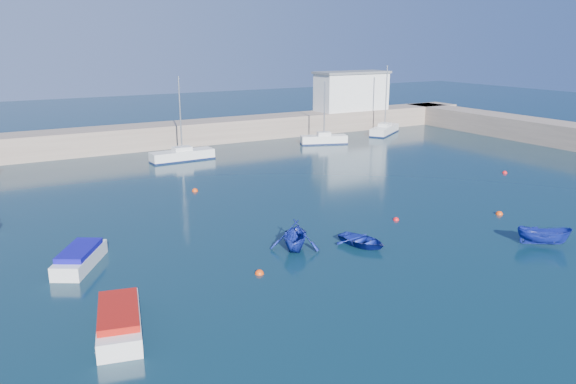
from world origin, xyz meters
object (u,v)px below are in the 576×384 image
sailboat_7 (324,139)px  dinghy_right (544,236)px  harbor_office (351,92)px  motorboat_0 (119,320)px  dinghy_center (362,241)px  sailboat_8 (385,130)px  motorboat_1 (80,258)px  dinghy_left (295,235)px  sailboat_6 (182,155)px

sailboat_7 → dinghy_right: size_ratio=2.40×
harbor_office → motorboat_0: bearing=-135.5°
dinghy_center → dinghy_right: 10.99m
sailboat_8 → motorboat_1: sailboat_8 is taller
sailboat_8 → dinghy_right: 41.88m
harbor_office → dinghy_left: bearing=-129.9°
sailboat_6 → dinghy_center: bearing=179.6°
dinghy_left → dinghy_center: bearing=14.3°
harbor_office → motorboat_0: (-42.00, -41.24, -4.58)m
harbor_office → motorboat_0: 59.04m
dinghy_right → sailboat_8: bearing=17.9°
sailboat_8 → dinghy_center: sailboat_8 is taller
sailboat_7 → sailboat_6: bearing=111.8°
motorboat_1 → harbor_office: bearing=69.0°
dinghy_center → dinghy_right: bearing=-46.1°
harbor_office → dinghy_right: bearing=-111.6°
motorboat_1 → dinghy_right: 27.09m
dinghy_right → sailboat_6: bearing=61.0°
sailboat_8 → harbor_office: bearing=-21.4°
sailboat_6 → sailboat_8: size_ratio=0.96×
sailboat_6 → motorboat_1: bearing=146.8°
harbor_office → dinghy_right: (-17.18, -43.49, -4.51)m
sailboat_8 → motorboat_0: (-43.27, -35.35, -0.05)m
sailboat_6 → motorboat_1: size_ratio=1.87×
sailboat_8 → motorboat_0: bearing=95.7°
sailboat_8 → dinghy_right: size_ratio=2.89×
sailboat_8 → dinghy_left: bearing=100.4°
harbor_office → dinghy_center: size_ratio=3.16×
harbor_office → motorboat_1: (-42.13, -32.94, -4.59)m
sailboat_7 → dinghy_center: bearing=170.1°
dinghy_left → sailboat_7: bearing=89.6°
sailboat_6 → sailboat_7: 17.95m
sailboat_7 → dinghy_right: bearing=-172.2°
dinghy_center → motorboat_0: bearing=175.0°
sailboat_6 → sailboat_7: size_ratio=1.16×
motorboat_1 → sailboat_8: bearing=62.9°
sailboat_8 → motorboat_0: size_ratio=1.69×
harbor_office → motorboat_1: bearing=-142.0°
motorboat_1 → sailboat_6: bearing=90.1°
sailboat_6 → dinghy_center: (1.00, -29.25, -0.25)m
sailboat_7 → dinghy_left: size_ratio=2.17×
sailboat_7 → motorboat_0: bearing=155.4°
sailboat_6 → dinghy_center: sailboat_6 is taller
harbor_office → dinghy_left: harbor_office is taller
dinghy_right → motorboat_1: bearing=111.1°
sailboat_7 → dinghy_left: sailboat_7 is taller
sailboat_6 → motorboat_1: (-14.39, -24.11, -0.06)m
sailboat_8 → dinghy_left: 44.22m
motorboat_1 → dinghy_right: bearing=8.1°
motorboat_1 → dinghy_center: size_ratio=1.45×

